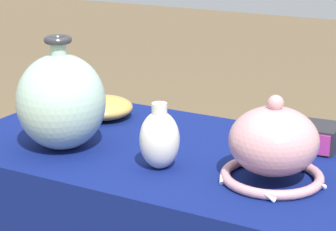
{
  "coord_description": "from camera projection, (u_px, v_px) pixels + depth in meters",
  "views": [
    {
      "loc": [
        0.68,
        -1.33,
        1.34
      ],
      "look_at": [
        -0.03,
        -0.06,
        0.89
      ],
      "focal_mm": 70.0,
      "sensor_mm": 36.0,
      "label": 1
    }
  ],
  "objects": [
    {
      "name": "display_table",
      "position": [
        187.0,
        190.0,
        1.61
      ],
      "size": [
        1.19,
        0.59,
        0.78
      ],
      "color": "#38383D",
      "rests_on": "ground_plane"
    },
    {
      "name": "vase_tall_bulbous",
      "position": [
        61.0,
        101.0,
        1.59
      ],
      "size": [
        0.22,
        0.22,
        0.28
      ],
      "color": "#A8CCB7",
      "rests_on": "display_table"
    },
    {
      "name": "vase_dome_bell",
      "position": [
        273.0,
        147.0,
        1.4
      ],
      "size": [
        0.23,
        0.23,
        0.19
      ],
      "color": "#D19399",
      "rests_on": "display_table"
    },
    {
      "name": "mosaic_tile_box",
      "position": [
        314.0,
        137.0,
        1.61
      ],
      "size": [
        0.12,
        0.12,
        0.06
      ],
      "rotation": [
        0.0,
        0.0,
        0.09
      ],
      "color": "#232328",
      "rests_on": "display_table"
    },
    {
      "name": "jar_round_ivory",
      "position": [
        160.0,
        139.0,
        1.48
      ],
      "size": [
        0.09,
        0.09,
        0.15
      ],
      "color": "white",
      "rests_on": "display_table"
    },
    {
      "name": "bowl_shallow_ochre",
      "position": [
        103.0,
        108.0,
        1.85
      ],
      "size": [
        0.17,
        0.17,
        0.06
      ],
      "primitive_type": "ellipsoid",
      "color": "gold",
      "rests_on": "display_table"
    }
  ]
}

